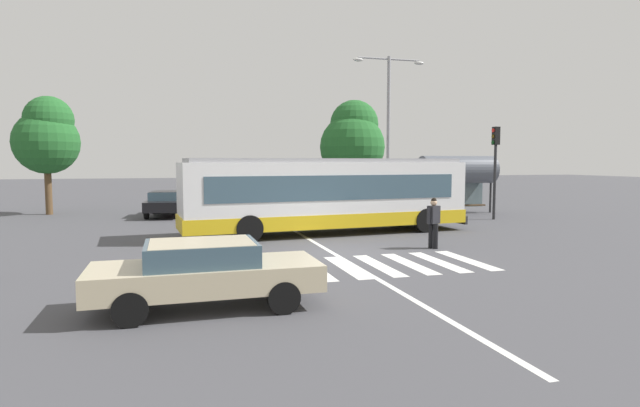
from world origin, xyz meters
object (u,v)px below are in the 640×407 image
city_transit_bus (327,195)px  background_tree_right (353,140)px  foreground_sedan (205,270)px  parked_car_champagne (308,199)px  pedestrian_crossing_street (434,220)px  parked_car_white (355,199)px  background_tree_left (47,136)px  parked_car_black (167,202)px  traffic_light_far_corner (495,157)px  bus_stop_shelter (457,171)px  parked_car_teal (266,200)px  parked_car_red (217,201)px  twin_arm_street_lamp (388,117)px

city_transit_bus → background_tree_right: 18.16m
foreground_sedan → parked_car_champagne: 19.52m
pedestrian_crossing_street → parked_car_white: 12.95m
parked_car_white → background_tree_right: size_ratio=0.61×
background_tree_left → parked_car_black: bearing=-22.8°
foreground_sedan → background_tree_left: background_tree_left is taller
traffic_light_far_corner → bus_stop_shelter: 3.24m
parked_car_champagne → parked_car_teal: bearing=180.0°
parked_car_white → bus_stop_shelter: bearing=-26.8°
pedestrian_crossing_street → parked_car_teal: bearing=104.7°
parked_car_teal → background_tree_right: size_ratio=0.61×
foreground_sedan → traffic_light_far_corner: (15.01, 12.19, 2.37)m
city_transit_bus → parked_car_red: (-3.78, 8.37, -0.82)m
bus_stop_shelter → background_tree_left: 22.82m
bus_stop_shelter → background_tree_right: bearing=102.7°
parked_car_black → parked_car_red: bearing=-7.5°
parked_car_champagne → traffic_light_far_corner: (8.19, -6.10, 2.37)m
city_transit_bus → parked_car_teal: city_transit_bus is taller
city_transit_bus → background_tree_left: bearing=138.2°
twin_arm_street_lamp → parked_car_champagne: bearing=165.0°
city_transit_bus → parked_car_black: 10.86m
parked_car_black → parked_car_red: (2.65, -0.35, 0.00)m
parked_car_teal → traffic_light_far_corner: (10.65, -6.10, 2.37)m
city_transit_bus → parked_car_red: bearing=114.3°
parked_car_black → background_tree_left: size_ratio=0.72×
parked_car_champagne → traffic_light_far_corner: 10.48m
parked_car_champagne → background_tree_left: background_tree_left is taller
pedestrian_crossing_street → traffic_light_far_corner: 10.30m
city_transit_bus → parked_car_champagne: bearing=80.7°
parked_car_red → background_tree_right: (10.71, 8.16, 3.76)m
pedestrian_crossing_street → parked_car_red: (-6.20, 12.85, -0.20)m
parked_car_black → background_tree_left: background_tree_left is taller
twin_arm_street_lamp → parked_car_red: bearing=174.6°
parked_car_teal → background_tree_left: background_tree_left is taller
city_transit_bus → traffic_light_far_corner: bearing=14.9°
background_tree_left → bus_stop_shelter: bearing=-14.3°
parked_car_champagne → foreground_sedan: bearing=-110.5°
parked_car_red → pedestrian_crossing_street: bearing=-64.2°
background_tree_left → pedestrian_crossing_street: bearing=-46.3°
city_transit_bus → bus_stop_shelter: 11.00m
pedestrian_crossing_street → twin_arm_street_lamp: bearing=73.8°
parked_car_champagne → traffic_light_far_corner: bearing=-36.7°
parked_car_red → background_tree_left: bearing=161.5°
parked_car_teal → traffic_light_far_corner: 12.50m
foreground_sedan → parked_car_champagne: same height
bus_stop_shelter → background_tree_right: 11.28m
parked_car_black → bus_stop_shelter: size_ratio=1.05×
foreground_sedan → twin_arm_street_lamp: twin_arm_street_lamp is taller
parked_car_black → parked_car_white: bearing=-2.0°
bus_stop_shelter → foreground_sedan: bearing=-133.9°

